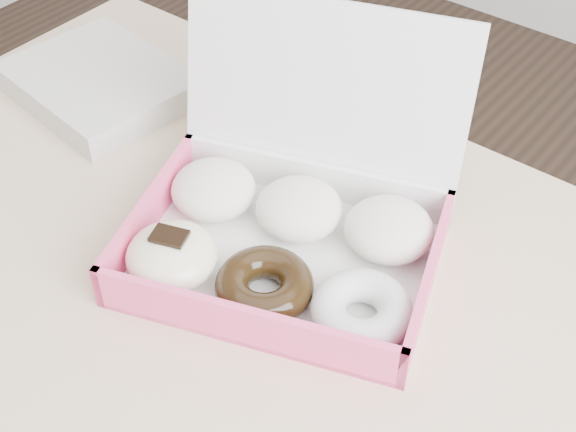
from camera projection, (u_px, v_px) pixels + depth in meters
The scene contains 3 objects.
table at pixel (258, 400), 0.79m from camera, with size 1.20×0.80×0.75m.
donut_box at pixel (285, 227), 0.80m from camera, with size 0.37×0.35×0.22m.
newspapers at pixel (100, 83), 1.02m from camera, with size 0.22×0.18×0.04m, color silver.
Camera 1 is at (0.30, -0.34, 1.34)m, focal length 50.00 mm.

